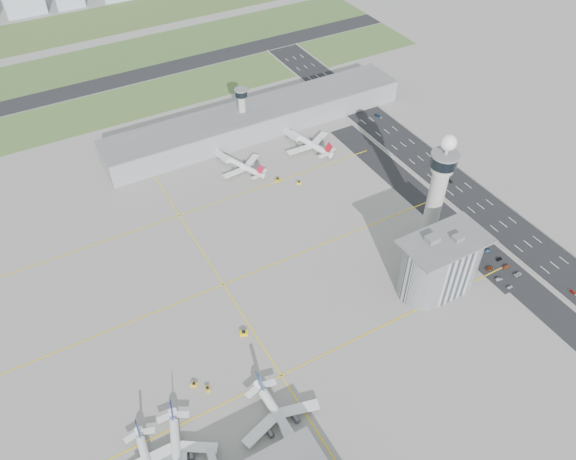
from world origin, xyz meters
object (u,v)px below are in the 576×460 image
jet_bridge_near_2 (291,447)px  car_hw_4 (317,84)px  tug_2 (194,384)px  car_lot_7 (506,266)px  car_lot_10 (484,245)px  car_lot_11 (472,236)px  car_lot_2 (490,268)px  jet_bridge_far_1 (285,132)px  airplane_near_b (176,452)px  car_lot_3 (477,260)px  tug_5 (299,183)px  car_lot_6 (518,274)px  jet_bridge_far_0 (216,153)px  car_lot_0 (510,287)px  tug_4 (278,179)px  airplane_far_b (308,139)px  car_lot_4 (471,252)px  car_lot_5 (457,243)px  secondary_tower (242,107)px  car_lot_8 (499,259)px  car_hw_1 (450,181)px  airplane_near_c (282,419)px  car_hw_0 (572,292)px  tug_3 (244,333)px  car_lot_1 (499,279)px  admin_building (440,264)px  airplane_far_a (241,162)px  control_tower (439,185)px  car_lot_9 (488,251)px  tug_1 (208,389)px

jet_bridge_near_2 → car_hw_4: jet_bridge_near_2 is taller
tug_2 → car_lot_7: 167.24m
car_lot_10 → car_lot_11: car_lot_11 is taller
car_lot_2 → jet_bridge_far_1: bearing=8.7°
airplane_near_b → car_lot_3: bearing=114.0°
car_lot_11 → car_lot_3: bearing=151.4°
tug_5 → car_lot_6: (59.11, -119.44, -0.17)m
jet_bridge_far_0 → car_lot_0: jet_bridge_far_0 is taller
tug_4 → car_lot_3: (58.22, -110.59, -0.29)m
airplane_far_b → car_hw_4: bearing=-50.2°
car_lot_4 → car_lot_5: size_ratio=0.88×
secondary_tower → tug_2: (-104.49, -165.92, -18.01)m
car_lot_3 → car_hw_4: bearing=-3.5°
car_lot_6 → car_lot_8: (-0.32, 12.67, -0.05)m
tug_2 → car_hw_1: bearing=147.5°
jet_bridge_far_0 → airplane_near_c: bearing=-26.2°
airplane_near_c → car_hw_4: size_ratio=10.76×
tug_5 → car_hw_0: tug_5 is taller
tug_4 → car_lot_7: size_ratio=0.73×
tug_4 → car_hw_1: bearing=14.3°
tug_2 → car_lot_8: (167.30, -9.08, -0.19)m
tug_3 → car_lot_1: tug_3 is taller
jet_bridge_far_0 → car_hw_0: jet_bridge_far_0 is taller
airplane_near_b → jet_bridge_near_2: airplane_near_b is taller
car_lot_11 → admin_building: bearing=117.6°
car_lot_0 → car_hw_0: bearing=-125.0°
car_hw_0 → secondary_tower: bearing=108.3°
airplane_far_a → car_lot_10: 150.87m
control_tower → car_lot_2: size_ratio=15.09×
car_hw_1 → car_lot_9: bearing=-116.4°
car_lot_4 → car_hw_4: 196.95m
car_lot_0 → car_lot_10: 30.58m
car_lot_0 → airplane_far_b: bearing=9.1°
airplane_far_a → tug_1: 155.53m
airplane_near_b → tug_4: bearing=155.4°
airplane_far_a → airplane_far_b: bearing=-110.8°
admin_building → car_hw_0: bearing=-33.7°
control_tower → car_hw_0: (35.79, -67.21, -34.49)m
car_lot_4 → car_lot_8: car_lot_8 is taller
jet_bridge_near_2 → airplane_near_b: bearing=74.6°
car_lot_3 → car_lot_8: (10.39, -5.12, -0.02)m
admin_building → car_lot_7: admin_building is taller
admin_building → car_lot_2: bearing=-9.6°
tug_1 → car_lot_7: size_ratio=0.64×
car_lot_9 → tug_2: bearing=83.8°
airplane_near_b → tug_4: size_ratio=11.95×
airplane_far_a → tug_3: airplane_far_a is taller
car_lot_4 → car_hw_4: bearing=-0.8°
jet_bridge_near_2 → car_lot_3: 141.54m
jet_bridge_near_2 → car_lot_5: (134.91, 56.27, -2.26)m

